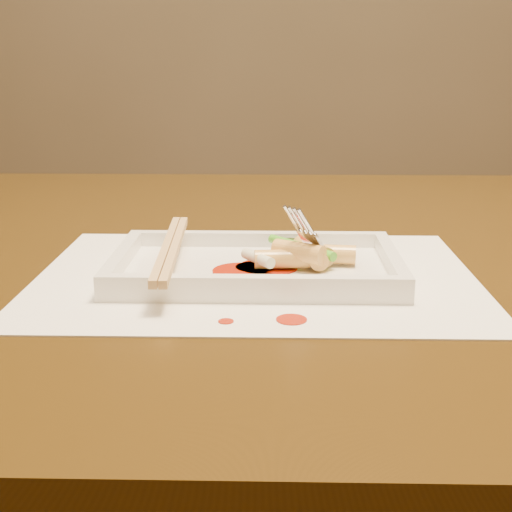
{
  "coord_description": "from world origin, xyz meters",
  "views": [
    {
      "loc": [
        0.02,
        -0.75,
        0.95
      ],
      "look_at": [
        0.01,
        -0.12,
        0.77
      ],
      "focal_mm": 50.0,
      "sensor_mm": 36.0,
      "label": 1
    }
  ],
  "objects_px": {
    "placemat": "(256,276)",
    "chopstick_a": "(166,248)",
    "plate_base": "(256,271)",
    "fork": "(333,184)",
    "table": "(251,329)"
  },
  "relations": [
    {
      "from": "chopstick_a",
      "to": "table",
      "type": "bearing_deg",
      "value": 59.18
    },
    {
      "from": "plate_base",
      "to": "chopstick_a",
      "type": "relative_size",
      "value": 1.18
    },
    {
      "from": "placemat",
      "to": "chopstick_a",
      "type": "height_order",
      "value": "chopstick_a"
    },
    {
      "from": "chopstick_a",
      "to": "fork",
      "type": "relative_size",
      "value": 1.57
    },
    {
      "from": "fork",
      "to": "placemat",
      "type": "bearing_deg",
      "value": -165.58
    },
    {
      "from": "placemat",
      "to": "plate_base",
      "type": "height_order",
      "value": "plate_base"
    },
    {
      "from": "table",
      "to": "chopstick_a",
      "type": "xyz_separation_m",
      "value": [
        -0.07,
        -0.12,
        0.13
      ]
    },
    {
      "from": "plate_base",
      "to": "fork",
      "type": "height_order",
      "value": "fork"
    },
    {
      "from": "table",
      "to": "placemat",
      "type": "distance_m",
      "value": 0.16
    },
    {
      "from": "plate_base",
      "to": "fork",
      "type": "distance_m",
      "value": 0.11
    },
    {
      "from": "plate_base",
      "to": "placemat",
      "type": "bearing_deg",
      "value": -63.43
    },
    {
      "from": "placemat",
      "to": "fork",
      "type": "bearing_deg",
      "value": 14.42
    },
    {
      "from": "plate_base",
      "to": "chopstick_a",
      "type": "bearing_deg",
      "value": 180.0
    },
    {
      "from": "placemat",
      "to": "table",
      "type": "bearing_deg",
      "value": 93.99
    },
    {
      "from": "fork",
      "to": "table",
      "type": "bearing_deg",
      "value": 126.8
    }
  ]
}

